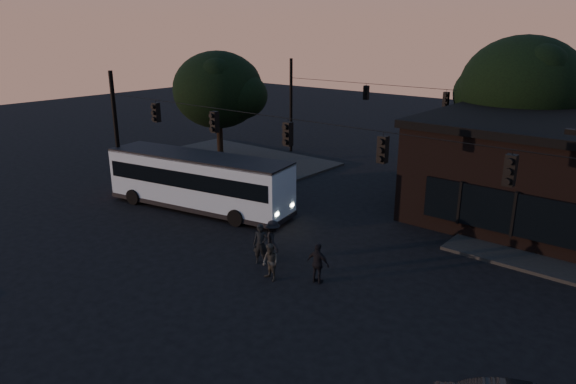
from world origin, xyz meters
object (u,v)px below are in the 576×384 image
Objects in this scene: pedestrian_d at (273,240)px; pedestrian_c at (318,263)px; bus at (198,179)px; pedestrian_a at (261,244)px; pedestrian_b at (270,262)px.

pedestrian_c is at bearing -156.87° from pedestrian_d.
pedestrian_a is at bearing -32.94° from bus.
pedestrian_a is 1.16× the size of pedestrian_b.
pedestrian_a reaches higher than pedestrian_b.
pedestrian_a is at bearing 108.11° from pedestrian_d.
bus is 8.10m from pedestrian_a.
pedestrian_c is at bearing -26.29° from bus.
pedestrian_b is 0.92× the size of pedestrian_c.
pedestrian_d reaches higher than pedestrian_b.
pedestrian_c is at bearing 43.58° from pedestrian_b.
pedestrian_d is at bearing 44.55° from pedestrian_a.
pedestrian_d is at bearing -14.17° from pedestrian_c.
pedestrian_d is at bearing 139.18° from pedestrian_b.
bus reaches higher than pedestrian_a.
bus reaches higher than pedestrian_b.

